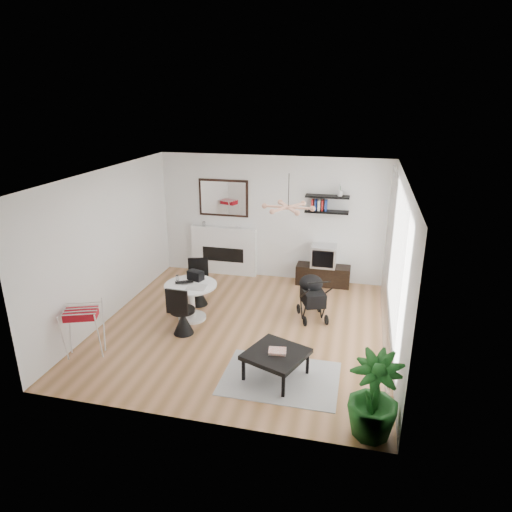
% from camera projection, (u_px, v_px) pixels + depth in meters
% --- Properties ---
extents(floor, '(5.00, 5.00, 0.00)m').
position_uv_depth(floor, '(244.00, 328.00, 8.07)').
color(floor, olive).
rests_on(floor, ground).
extents(ceiling, '(5.00, 5.00, 0.00)m').
position_uv_depth(ceiling, '(242.00, 175.00, 7.16)').
color(ceiling, white).
rests_on(ceiling, wall_back).
extents(wall_back, '(5.00, 0.00, 5.00)m').
position_uv_depth(wall_back, '(273.00, 218.00, 9.90)').
color(wall_back, white).
rests_on(wall_back, floor).
extents(wall_left, '(0.00, 5.00, 5.00)m').
position_uv_depth(wall_left, '(108.00, 245.00, 8.16)').
color(wall_left, white).
rests_on(wall_left, floor).
extents(wall_right, '(0.00, 5.00, 5.00)m').
position_uv_depth(wall_right, '(398.00, 268.00, 7.07)').
color(wall_right, white).
rests_on(wall_right, floor).
extents(sheer_curtain, '(0.04, 3.60, 2.60)m').
position_uv_depth(sheer_curtain, '(391.00, 263.00, 7.27)').
color(sheer_curtain, white).
rests_on(sheer_curtain, wall_right).
extents(fireplace, '(1.50, 0.17, 2.16)m').
position_uv_depth(fireplace, '(224.00, 245.00, 10.30)').
color(fireplace, white).
rests_on(fireplace, floor).
extents(shelf_lower, '(0.90, 0.25, 0.04)m').
position_uv_depth(shelf_lower, '(327.00, 212.00, 9.45)').
color(shelf_lower, black).
rests_on(shelf_lower, wall_back).
extents(shelf_upper, '(0.90, 0.25, 0.04)m').
position_uv_depth(shelf_upper, '(327.00, 196.00, 9.34)').
color(shelf_upper, black).
rests_on(shelf_upper, wall_back).
extents(pendant_lamp, '(0.90, 0.90, 0.10)m').
position_uv_depth(pendant_lamp, '(288.00, 207.00, 7.47)').
color(pendant_lamp, tan).
rests_on(pendant_lamp, ceiling).
extents(tv_console, '(1.14, 0.40, 0.43)m').
position_uv_depth(tv_console, '(323.00, 275.00, 9.84)').
color(tv_console, black).
rests_on(tv_console, floor).
extents(crt_tv, '(0.52, 0.46, 0.46)m').
position_uv_depth(crt_tv, '(324.00, 256.00, 9.69)').
color(crt_tv, silver).
rests_on(crt_tv, tv_console).
extents(dining_table, '(0.94, 0.94, 0.69)m').
position_uv_depth(dining_table, '(191.00, 296.00, 8.24)').
color(dining_table, white).
rests_on(dining_table, floor).
extents(laptop, '(0.38, 0.33, 0.03)m').
position_uv_depth(laptop, '(184.00, 283.00, 8.16)').
color(laptop, black).
rests_on(laptop, dining_table).
extents(black_bag, '(0.32, 0.26, 0.17)m').
position_uv_depth(black_bag, '(196.00, 275.00, 8.34)').
color(black_bag, black).
rests_on(black_bag, dining_table).
extents(newspaper, '(0.36, 0.30, 0.01)m').
position_uv_depth(newspaper, '(197.00, 287.00, 8.02)').
color(newspaper, beige).
rests_on(newspaper, dining_table).
extents(drinking_glass, '(0.06, 0.06, 0.10)m').
position_uv_depth(drinking_glass, '(177.00, 278.00, 8.32)').
color(drinking_glass, white).
rests_on(drinking_glass, dining_table).
extents(chair_far, '(0.46, 0.47, 0.90)m').
position_uv_depth(chair_far, '(198.00, 291.00, 8.89)').
color(chair_far, black).
rests_on(chair_far, floor).
extents(chair_near, '(0.43, 0.44, 0.90)m').
position_uv_depth(chair_near, '(183.00, 319.00, 7.77)').
color(chair_near, black).
rests_on(chair_near, floor).
extents(drying_rack, '(0.70, 0.68, 0.83)m').
position_uv_depth(drying_rack, '(84.00, 330.00, 7.08)').
color(drying_rack, white).
rests_on(drying_rack, floor).
extents(stroller, '(0.67, 0.81, 0.89)m').
position_uv_depth(stroller, '(312.00, 298.00, 8.32)').
color(stroller, black).
rests_on(stroller, floor).
extents(rug, '(1.67, 1.21, 0.01)m').
position_uv_depth(rug, '(280.00, 378.00, 6.62)').
color(rug, '#A4A4A4').
rests_on(rug, floor).
extents(coffee_table, '(1.02, 1.02, 0.40)m').
position_uv_depth(coffee_table, '(276.00, 355.00, 6.54)').
color(coffee_table, black).
rests_on(coffee_table, rug).
extents(magazines, '(0.27, 0.23, 0.04)m').
position_uv_depth(magazines, '(277.00, 351.00, 6.52)').
color(magazines, '#B9462E').
rests_on(magazines, coffee_table).
extents(potted_plant, '(0.80, 0.80, 1.10)m').
position_uv_depth(potted_plant, '(374.00, 396.00, 5.36)').
color(potted_plant, '#175119').
rests_on(potted_plant, floor).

